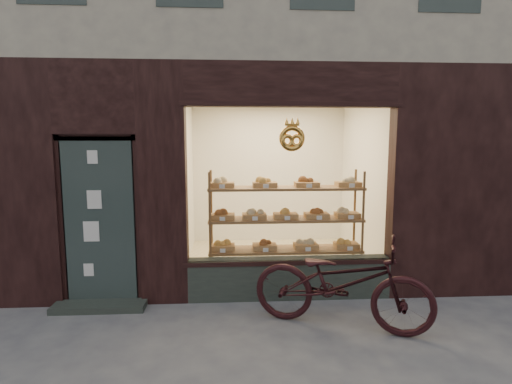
{
  "coord_description": "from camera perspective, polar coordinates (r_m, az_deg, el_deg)",
  "views": [
    {
      "loc": [
        -0.32,
        -3.04,
        2.13
      ],
      "look_at": [
        -0.01,
        2.0,
        1.47
      ],
      "focal_mm": 28.0,
      "sensor_mm": 36.0,
      "label": 1
    }
  ],
  "objects": [
    {
      "name": "display_shelf",
      "position": [
        5.78,
        4.22,
        -5.2
      ],
      "size": [
        2.2,
        0.45,
        1.7
      ],
      "color": "brown",
      "rests_on": "ground"
    },
    {
      "name": "bicycle",
      "position": [
        4.72,
        12.08,
        -12.52
      ],
      "size": [
        2.13,
        1.41,
        1.06
      ],
      "primitive_type": "imported",
      "rotation": [
        0.0,
        0.0,
        1.19
      ],
      "color": "black",
      "rests_on": "ground"
    }
  ]
}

